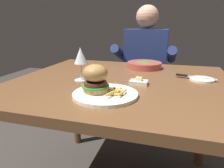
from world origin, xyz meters
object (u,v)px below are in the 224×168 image
(wine_glass, at_px, (81,57))
(diner_person, at_px, (145,77))
(main_plate, at_px, (105,94))
(table_knife, at_px, (192,77))
(butter_dish, at_px, (139,82))
(bread_plate, at_px, (202,79))
(soup_bowl, at_px, (144,65))
(burger_sandwich, at_px, (95,78))

(wine_glass, distance_m, diner_person, 0.92)
(main_plate, relative_size, table_knife, 1.32)
(main_plate, height_order, butter_dish, butter_dish)
(main_plate, xyz_separation_m, bread_plate, (0.41, 0.37, -0.00))
(wine_glass, distance_m, butter_dish, 0.32)
(butter_dish, xyz_separation_m, soup_bowl, (-0.02, 0.38, 0.01))
(wine_glass, height_order, bread_plate, wine_glass)
(burger_sandwich, bearing_deg, bread_plate, 38.70)
(main_plate, relative_size, bread_plate, 2.16)
(diner_person, bearing_deg, bread_plate, -60.40)
(wine_glass, xyz_separation_m, bread_plate, (0.61, 0.18, -0.12))
(burger_sandwich, relative_size, diner_person, 0.11)
(butter_dish, xyz_separation_m, diner_person, (-0.07, 0.83, -0.19))
(main_plate, xyz_separation_m, table_knife, (0.37, 0.38, 0.01))
(table_knife, height_order, diner_person, diner_person)
(burger_sandwich, height_order, bread_plate, burger_sandwich)
(burger_sandwich, bearing_deg, diner_person, 85.63)
(burger_sandwich, bearing_deg, soup_bowl, 77.76)
(main_plate, bearing_deg, bread_plate, 41.50)
(soup_bowl, bearing_deg, table_knife, -35.92)
(main_plate, distance_m, table_knife, 0.53)
(main_plate, bearing_deg, wine_glass, 135.48)
(wine_glass, distance_m, table_knife, 0.60)
(wine_glass, height_order, soup_bowl, wine_glass)
(bread_plate, distance_m, soup_bowl, 0.39)
(diner_person, bearing_deg, burger_sandwich, -94.37)
(wine_glass, bearing_deg, burger_sandwich, -51.48)
(main_plate, relative_size, burger_sandwich, 2.07)
(main_plate, xyz_separation_m, diner_person, (0.04, 1.03, -0.18))
(wine_glass, bearing_deg, main_plate, -44.52)
(butter_dish, bearing_deg, table_knife, 34.68)
(wine_glass, height_order, diner_person, diner_person)
(bread_plate, relative_size, butter_dish, 1.43)
(burger_sandwich, height_order, wine_glass, wine_glass)
(table_knife, relative_size, soup_bowl, 0.91)
(table_knife, height_order, soup_bowl, soup_bowl)
(burger_sandwich, height_order, diner_person, diner_person)
(table_knife, distance_m, diner_person, 0.76)
(soup_bowl, bearing_deg, butter_dish, -86.62)
(burger_sandwich, bearing_deg, table_knife, 42.76)
(bread_plate, bearing_deg, table_knife, 166.63)
(burger_sandwich, xyz_separation_m, soup_bowl, (0.13, 0.58, -0.05))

